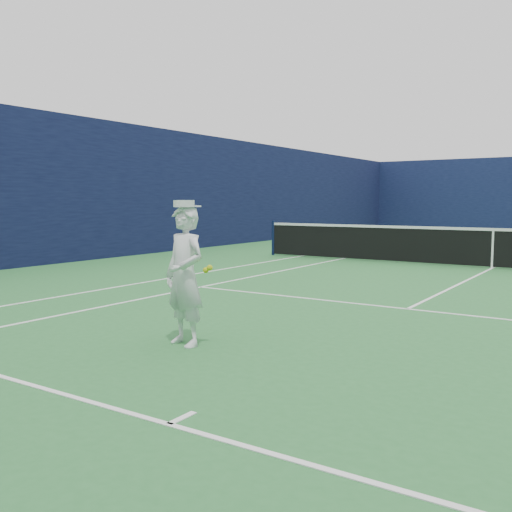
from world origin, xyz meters
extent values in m
plane|color=#296E33|center=(0.00, 0.00, 0.00)|extent=(80.00, 80.00, 0.00)
cube|color=white|center=(0.00, -11.88, 0.00)|extent=(11.03, 0.06, 0.01)
cube|color=white|center=(-5.49, 0.00, 0.00)|extent=(0.06, 23.83, 0.01)
cube|color=white|center=(-4.12, 0.00, 0.00)|extent=(0.06, 23.77, 0.01)
cube|color=white|center=(0.00, -6.40, 0.00)|extent=(8.23, 0.06, 0.01)
cube|color=white|center=(0.00, 0.00, 0.00)|extent=(0.06, 12.80, 0.01)
cube|color=white|center=(0.00, -11.73, 0.00)|extent=(0.06, 0.30, 0.01)
cube|color=#0E1234|center=(-10.00, 0.00, 2.00)|extent=(0.12, 36.12, 4.00)
cylinder|color=#141E4C|center=(-6.40, 0.00, 0.54)|extent=(0.09, 0.09, 1.07)
cube|color=black|center=(0.00, 0.00, 0.50)|extent=(12.79, 0.02, 0.92)
cube|color=white|center=(0.00, 0.00, 0.97)|extent=(12.79, 0.04, 0.07)
cube|color=white|center=(0.00, 0.00, 0.47)|extent=(0.05, 0.03, 0.94)
imported|color=white|center=(-1.45, -9.98, 0.81)|extent=(0.66, 0.50, 1.63)
cylinder|color=white|center=(-1.45, -9.98, 1.65)|extent=(0.24, 0.24, 0.08)
cube|color=white|center=(-1.43, -9.85, 1.62)|extent=(0.20, 0.14, 0.02)
cylinder|color=navy|center=(-1.71, -9.84, 0.84)|extent=(0.05, 0.09, 0.22)
cube|color=navy|center=(-1.71, -9.78, 0.66)|extent=(0.03, 0.02, 0.14)
torus|color=navy|center=(-1.68, -9.73, 0.45)|extent=(0.31, 0.16, 0.29)
cube|color=beige|center=(-1.68, -9.73, 0.45)|extent=(0.22, 0.05, 0.30)
sphere|color=#CCD017|center=(-1.18, -9.94, 0.90)|extent=(0.07, 0.07, 0.07)
sphere|color=#CCD017|center=(-1.13, -9.93, 0.93)|extent=(0.07, 0.07, 0.07)
camera|label=1|loc=(2.83, -14.99, 1.68)|focal=40.00mm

